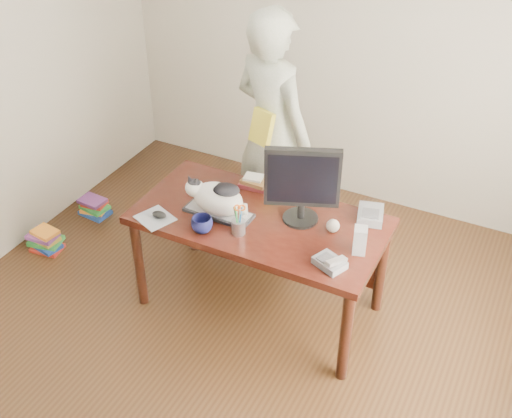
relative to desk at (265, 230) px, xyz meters
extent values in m
plane|color=black|center=(0.00, -0.68, -0.60)|extent=(4.50, 4.50, 0.00)
plane|color=silver|center=(0.00, 1.57, 0.75)|extent=(4.00, 0.00, 4.00)
cube|color=black|center=(0.00, -0.08, 0.12)|extent=(1.60, 0.80, 0.05)
cylinder|color=black|center=(-0.74, -0.42, -0.25)|extent=(0.07, 0.07, 0.70)
cylinder|color=black|center=(0.74, -0.42, -0.25)|extent=(0.07, 0.07, 0.70)
cylinder|color=black|center=(-0.74, 0.26, -0.25)|extent=(0.07, 0.07, 0.70)
cylinder|color=black|center=(0.74, 0.26, -0.25)|extent=(0.07, 0.07, 0.70)
cube|color=black|center=(0.00, 0.28, -0.20)|extent=(1.45, 0.03, 0.50)
cube|color=black|center=(-0.25, -0.16, 0.16)|extent=(0.45, 0.18, 0.02)
cube|color=#BBBBC1|center=(-0.25, -0.16, 0.17)|extent=(0.42, 0.15, 0.00)
ellipsoid|color=white|center=(-0.25, -0.16, 0.26)|extent=(0.34, 0.22, 0.21)
ellipsoid|color=white|center=(-0.41, -0.18, 0.31)|extent=(0.13, 0.12, 0.12)
ellipsoid|color=black|center=(-0.41, -0.18, 0.35)|extent=(0.09, 0.08, 0.04)
cone|color=black|center=(-0.44, -0.19, 0.37)|extent=(0.06, 0.06, 0.07)
cone|color=black|center=(-0.38, -0.19, 0.37)|extent=(0.06, 0.06, 0.07)
ellipsoid|color=black|center=(-0.19, -0.16, 0.35)|extent=(0.18, 0.15, 0.04)
cylinder|color=white|center=(-0.09, -0.11, 0.19)|extent=(0.10, 0.14, 0.05)
cylinder|color=black|center=(0.24, 0.02, 0.16)|extent=(0.29, 0.29, 0.02)
cylinder|color=black|center=(0.24, 0.02, 0.22)|extent=(0.06, 0.06, 0.10)
cube|color=black|center=(0.25, 0.01, 0.47)|extent=(0.45, 0.22, 0.39)
cube|color=black|center=(0.26, -0.02, 0.47)|extent=(0.39, 0.16, 0.33)
cylinder|color=#96969B|center=(-0.04, -0.28, 0.19)|extent=(0.11, 0.11, 0.09)
cylinder|color=black|center=(-0.06, -0.28, 0.27)|extent=(0.02, 0.04, 0.14)
cylinder|color=#0C56AE|center=(-0.03, -0.28, 0.27)|extent=(0.01, 0.04, 0.14)
cylinder|color=#9E2616|center=(-0.05, -0.26, 0.27)|extent=(0.02, 0.04, 0.14)
cylinder|color=#177324|center=(-0.05, -0.30, 0.27)|extent=(0.03, 0.02, 0.14)
cylinder|color=#B7B7BC|center=(-0.04, -0.28, 0.28)|extent=(0.02, 0.02, 0.10)
cylinder|color=#B7B7BC|center=(-0.03, -0.28, 0.28)|extent=(0.01, 0.03, 0.10)
torus|color=#E85C0C|center=(-0.05, -0.29, 0.34)|extent=(0.05, 0.03, 0.04)
torus|color=#E85C0C|center=(-0.02, -0.27, 0.34)|extent=(0.05, 0.03, 0.04)
cube|color=#A4A8B0|center=(-0.59, -0.38, 0.15)|extent=(0.27, 0.26, 0.00)
ellipsoid|color=black|center=(-0.57, -0.36, 0.17)|extent=(0.11, 0.10, 0.04)
imported|color=black|center=(-0.25, -0.37, 0.20)|extent=(0.18, 0.18, 0.10)
cube|color=#5D5C61|center=(0.57, -0.32, 0.17)|extent=(0.21, 0.19, 0.04)
cube|color=#464649|center=(0.54, -0.31, 0.19)|extent=(0.10, 0.11, 0.01)
cube|color=#B7B7BC|center=(0.61, -0.32, 0.20)|extent=(0.10, 0.15, 0.05)
cube|color=#ACACAE|center=(0.68, -0.12, 0.23)|extent=(0.10, 0.10, 0.17)
sphere|color=white|center=(0.47, 0.00, 0.19)|extent=(0.08, 0.08, 0.08)
cube|color=#50151A|center=(-0.20, 0.24, 0.16)|extent=(0.21, 0.16, 0.03)
cube|color=brown|center=(-0.19, 0.24, 0.19)|extent=(0.19, 0.14, 0.03)
cube|color=white|center=(-0.21, 0.24, 0.21)|extent=(0.14, 0.12, 0.02)
cube|color=#5D5C61|center=(0.63, 0.23, 0.18)|extent=(0.21, 0.24, 0.06)
cube|color=#464649|center=(0.64, 0.20, 0.21)|extent=(0.13, 0.13, 0.01)
imported|color=white|center=(-0.28, 0.68, 0.32)|extent=(0.78, 0.64, 1.85)
cube|color=yellow|center=(-0.28, 0.51, 0.45)|extent=(0.20, 0.16, 0.24)
cube|color=red|center=(-1.75, -0.28, -0.59)|extent=(0.25, 0.19, 0.03)
cube|color=navy|center=(-1.74, -0.28, -0.56)|extent=(0.23, 0.18, 0.03)
cube|color=#298A33|center=(-1.76, -0.27, -0.53)|extent=(0.27, 0.22, 0.03)
cube|color=#B5912D|center=(-1.75, -0.28, -0.49)|extent=(0.21, 0.16, 0.03)
cube|color=#69317C|center=(-1.76, -0.29, -0.46)|extent=(0.23, 0.17, 0.03)
cube|color=orange|center=(-1.74, -0.27, -0.43)|extent=(0.21, 0.17, 0.03)
cube|color=navy|center=(-1.72, 0.27, -0.59)|extent=(0.25, 0.19, 0.03)
cube|color=orange|center=(-1.73, 0.28, -0.55)|extent=(0.22, 0.19, 0.03)
cube|color=#298A33|center=(-1.71, 0.27, -0.52)|extent=(0.24, 0.19, 0.03)
cube|color=red|center=(-1.72, 0.28, -0.49)|extent=(0.21, 0.16, 0.03)
cube|color=#69317C|center=(-1.73, 0.27, -0.46)|extent=(0.22, 0.17, 0.03)
camera|label=1|loc=(1.47, -3.03, 2.54)|focal=45.00mm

